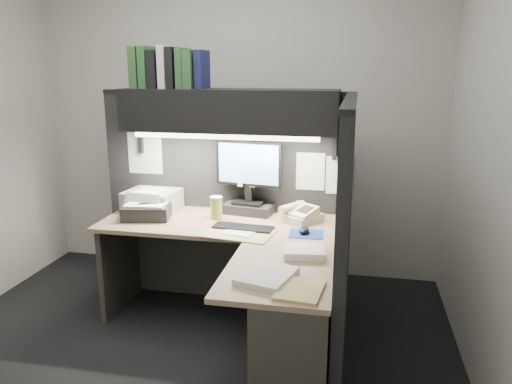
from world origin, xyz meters
The scene contains 22 objects.
floor centered at (0.00, 0.00, 0.00)m, with size 3.50×3.50×0.00m, color black.
wall_back centered at (0.00, 1.50, 1.35)m, with size 3.50×0.04×2.70m, color beige.
wall_right centered at (1.75, 0.00, 1.35)m, with size 0.04×3.00×2.70m, color beige.
partition_back centered at (0.03, 0.93, 0.80)m, with size 1.90×0.06×1.60m, color black.
partition_right centered at (0.98, 0.18, 0.80)m, with size 0.06×1.50×1.60m, color black.
desk centered at (0.43, 0.00, 0.44)m, with size 1.70×1.53×0.73m.
overhead_shelf centered at (0.12, 0.75, 1.50)m, with size 1.55×0.34×0.30m, color black.
task_light_tube centered at (0.12, 0.61, 1.33)m, with size 0.04×0.04×1.32m, color white.
monitor centered at (0.25, 0.81, 0.95)m, with size 0.51×0.28×0.55m.
keyboard centered at (0.30, 0.42, 0.74)m, with size 0.41×0.14×0.02m, color black.
mousepad centered at (0.73, 0.41, 0.73)m, with size 0.22×0.20×0.00m, color navy.
mouse centered at (0.71, 0.41, 0.75)m, with size 0.07×0.11×0.04m, color black.
telephone centered at (0.66, 0.68, 0.78)m, with size 0.23×0.24×0.09m, color beige.
coffee_cup centered at (0.05, 0.62, 0.81)m, with size 0.08×0.08×0.16m, color #ACA845.
printer centered at (-0.49, 0.74, 0.81)m, with size 0.38×0.32×0.15m, color #9A9D9F.
notebook_stack centered at (-0.45, 0.55, 0.78)m, with size 0.33×0.28×0.10m, color black.
open_folder centered at (0.29, 0.32, 0.73)m, with size 0.45×0.29×0.01m, color tan.
paper_stack_a centered at (0.76, 0.02, 0.75)m, with size 0.23×0.20×0.04m, color white.
paper_stack_b centered at (0.60, -0.34, 0.75)m, with size 0.25×0.31×0.03m, color white.
manila_stack centered at (0.79, -0.46, 0.74)m, with size 0.21×0.27×0.02m, color tan.
binder_row centered at (-0.32, 0.75, 1.79)m, with size 0.53×0.26×0.30m.
pinned_papers centered at (0.42, 0.56, 1.05)m, with size 1.76×1.31×0.51m.
Camera 1 is at (1.03, -2.71, 1.81)m, focal length 35.00 mm.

